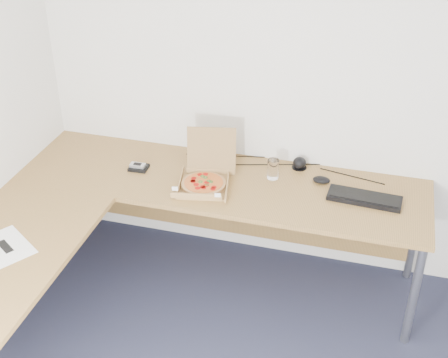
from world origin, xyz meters
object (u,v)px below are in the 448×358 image
(desk, at_px, (146,215))
(pizza_box, at_px, (205,180))
(drinking_glass, at_px, (273,169))
(keyboard, at_px, (364,198))
(wallet, at_px, (139,168))

(desk, height_order, pizza_box, pizza_box)
(drinking_glass, relative_size, keyboard, 0.30)
(keyboard, bearing_deg, drinking_glass, 173.64)
(desk, bearing_deg, pizza_box, 55.04)
(drinking_glass, distance_m, keyboard, 0.57)
(keyboard, xyz_separation_m, wallet, (-1.40, -0.02, -0.00))
(pizza_box, height_order, keyboard, pizza_box)
(pizza_box, xyz_separation_m, drinking_glass, (0.38, 0.20, 0.03))
(pizza_box, height_order, wallet, pizza_box)
(pizza_box, xyz_separation_m, wallet, (-0.46, 0.07, -0.03))
(pizza_box, height_order, drinking_glass, pizza_box)
(pizza_box, bearing_deg, drinking_glass, 15.90)
(desk, relative_size, wallet, 21.69)
(desk, distance_m, keyboard, 1.26)
(desk, height_order, keyboard, keyboard)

